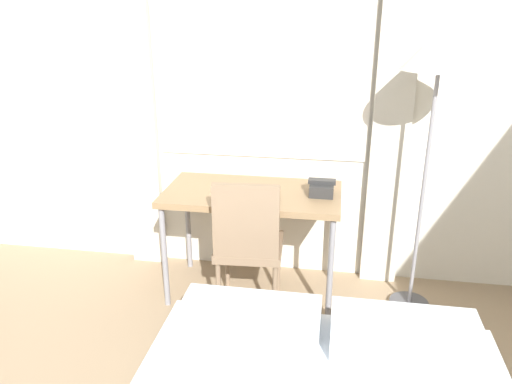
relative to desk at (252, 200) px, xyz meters
name	(u,v)px	position (x,y,z in m)	size (l,w,h in m)	color
wall_back_with_window	(275,82)	(0.09, 0.37, 0.69)	(5.61, 0.13, 2.70)	silver
desk	(252,200)	(0.00, 0.00, 0.00)	(1.11, 0.59, 0.73)	#937551
desk_chair	(248,241)	(0.02, -0.27, -0.15)	(0.42, 0.42, 0.91)	#8C7259
standing_lamp	(439,64)	(1.03, -0.01, 0.87)	(0.42, 0.42, 1.73)	#4C4C51
telephone	(322,188)	(0.43, 0.02, 0.11)	(0.17, 0.18, 0.10)	#2D2D2D
book	(255,194)	(0.03, -0.08, 0.08)	(0.32, 0.26, 0.02)	#4C4238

